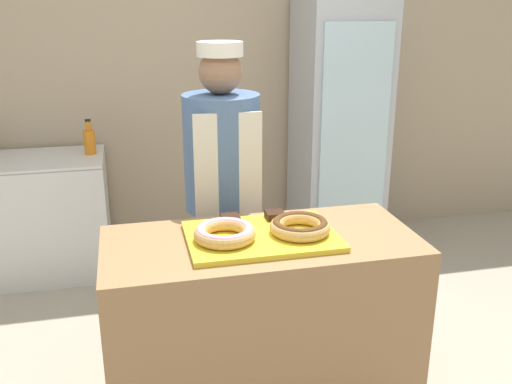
# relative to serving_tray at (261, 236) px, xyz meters

# --- Properties ---
(wall_back) EXTENTS (8.00, 0.06, 2.70)m
(wall_back) POSITION_rel_serving_tray_xyz_m (0.00, 2.13, 0.45)
(wall_back) COLOR tan
(wall_back) RESTS_ON ground_plane
(display_counter) EXTENTS (1.36, 0.62, 0.88)m
(display_counter) POSITION_rel_serving_tray_xyz_m (0.00, 0.00, -0.45)
(display_counter) COLOR #997047
(display_counter) RESTS_ON ground_plane
(serving_tray) EXTENTS (0.64, 0.45, 0.02)m
(serving_tray) POSITION_rel_serving_tray_xyz_m (0.00, 0.00, 0.00)
(serving_tray) COLOR yellow
(serving_tray) RESTS_ON display_counter
(donut_light_glaze) EXTENTS (0.26, 0.26, 0.06)m
(donut_light_glaze) POSITION_rel_serving_tray_xyz_m (-0.16, -0.03, 0.05)
(donut_light_glaze) COLOR tan
(donut_light_glaze) RESTS_ON serving_tray
(donut_chocolate_glaze) EXTENTS (0.26, 0.26, 0.06)m
(donut_chocolate_glaze) POSITION_rel_serving_tray_xyz_m (0.16, -0.03, 0.05)
(donut_chocolate_glaze) COLOR tan
(donut_chocolate_glaze) RESTS_ON serving_tray
(brownie_back_left) EXTENTS (0.08, 0.08, 0.03)m
(brownie_back_left) POSITION_rel_serving_tray_xyz_m (-0.10, 0.16, 0.03)
(brownie_back_left) COLOR black
(brownie_back_left) RESTS_ON serving_tray
(brownie_back_right) EXTENTS (0.08, 0.08, 0.03)m
(brownie_back_right) POSITION_rel_serving_tray_xyz_m (0.10, 0.16, 0.03)
(brownie_back_right) COLOR black
(brownie_back_right) RESTS_ON serving_tray
(baker_person) EXTENTS (0.40, 0.40, 1.67)m
(baker_person) POSITION_rel_serving_tray_xyz_m (-0.06, 0.63, -0.02)
(baker_person) COLOR #4C4C51
(baker_person) RESTS_ON ground_plane
(beverage_fridge) EXTENTS (0.61, 0.62, 1.87)m
(beverage_fridge) POSITION_rel_serving_tray_xyz_m (1.02, 1.76, 0.04)
(beverage_fridge) COLOR #ADB2B7
(beverage_fridge) RESTS_ON ground_plane
(chest_freezer) EXTENTS (0.95, 0.60, 0.84)m
(chest_freezer) POSITION_rel_serving_tray_xyz_m (-1.17, 1.77, -0.47)
(chest_freezer) COLOR silver
(chest_freezer) RESTS_ON ground_plane
(bottle_orange) EXTENTS (0.08, 0.08, 0.24)m
(bottle_orange) POSITION_rel_serving_tray_xyz_m (-0.78, 1.80, 0.04)
(bottle_orange) COLOR orange
(bottle_orange) RESTS_ON chest_freezer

